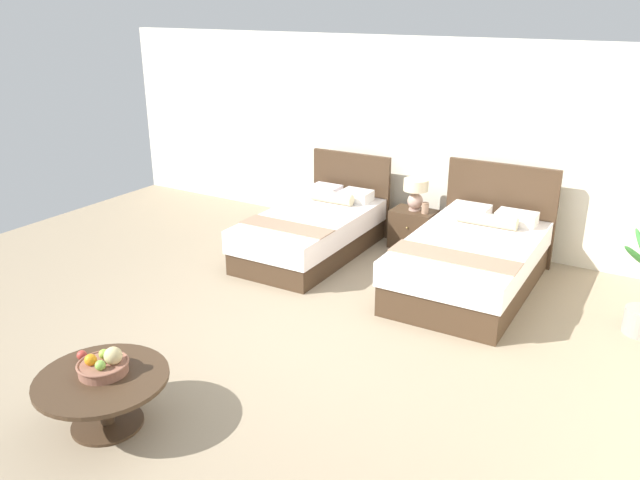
{
  "coord_description": "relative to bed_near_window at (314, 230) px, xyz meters",
  "views": [
    {
      "loc": [
        2.98,
        -4.62,
        3.03
      ],
      "look_at": [
        -0.15,
        0.52,
        0.76
      ],
      "focal_mm": 35.9,
      "sensor_mm": 36.0,
      "label": 1
    }
  ],
  "objects": [
    {
      "name": "nightstand",
      "position": [
        0.98,
        0.85,
        -0.05
      ],
      "size": [
        0.55,
        0.41,
        0.5
      ],
      "color": "#422E1E",
      "rests_on": "ground"
    },
    {
      "name": "wall_back",
      "position": [
        1.02,
        1.32,
        1.0
      ],
      "size": [
        10.19,
        0.12,
        2.61
      ],
      "primitive_type": "cube",
      "color": "silver",
      "rests_on": "ground"
    },
    {
      "name": "ground_plane",
      "position": [
        1.02,
        -1.8,
        -0.31
      ],
      "size": [
        10.19,
        9.85,
        0.02
      ],
      "primitive_type": "cube",
      "color": "gray"
    },
    {
      "name": "table_lamp",
      "position": [
        0.98,
        0.87,
        0.45
      ],
      "size": [
        0.31,
        0.31,
        0.41
      ],
      "color": "tan",
      "rests_on": "nightstand"
    },
    {
      "name": "bed_near_corner",
      "position": [
        2.04,
        -0.0,
        0.03
      ],
      "size": [
        1.35,
        2.21,
        1.21
      ],
      "color": "#422E1E",
      "rests_on": "ground"
    },
    {
      "name": "coffee_table",
      "position": [
        0.51,
        -3.8,
        0.02
      ],
      "size": [
        0.98,
        0.98,
        0.42
      ],
      "color": "#422E1E",
      "rests_on": "ground"
    },
    {
      "name": "fruit_bowl",
      "position": [
        0.49,
        -3.75,
        0.19
      ],
      "size": [
        0.38,
        0.38,
        0.2
      ],
      "color": "#8C5A46",
      "rests_on": "coffee_table"
    },
    {
      "name": "loose_apple",
      "position": [
        0.2,
        -3.71,
        0.16
      ],
      "size": [
        0.08,
        0.08,
        0.08
      ],
      "color": "#B33B32",
      "rests_on": "coffee_table"
    },
    {
      "name": "vase",
      "position": [
        1.15,
        0.81,
        0.27
      ],
      "size": [
        0.09,
        0.09,
        0.14
      ],
      "color": "#9C785E",
      "rests_on": "nightstand"
    },
    {
      "name": "bed_near_window",
      "position": [
        0.0,
        0.0,
        0.0
      ],
      "size": [
        1.16,
        2.17,
        1.1
      ],
      "color": "#422E1E",
      "rests_on": "ground"
    }
  ]
}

